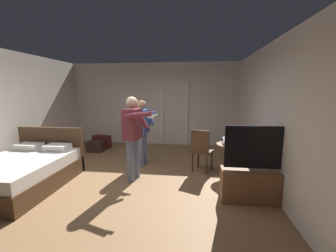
{
  "coord_description": "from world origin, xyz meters",
  "views": [
    {
      "loc": [
        1.39,
        -4.07,
        1.87
      ],
      "look_at": [
        0.82,
        0.54,
        1.09
      ],
      "focal_mm": 23.1,
      "sensor_mm": 36.0,
      "label": 1
    }
  ],
  "objects_px": {
    "suitcase_dark": "(102,142)",
    "side_table": "(231,154)",
    "suitcase_small": "(96,146)",
    "laptop": "(230,142)",
    "tv_flatscreen": "(260,180)",
    "bed": "(23,171)",
    "bottle_on_table": "(239,141)",
    "wooden_chair": "(201,149)",
    "person_blue_shirt": "(133,132)",
    "person_striped_shirt": "(142,128)"
  },
  "relations": [
    {
      "from": "bed",
      "to": "laptop",
      "type": "xyz_separation_m",
      "value": [
        4.08,
        1.04,
        0.45
      ]
    },
    {
      "from": "bottle_on_table",
      "to": "suitcase_dark",
      "type": "bearing_deg",
      "value": 154.04
    },
    {
      "from": "laptop",
      "to": "person_striped_shirt",
      "type": "relative_size",
      "value": 0.2
    },
    {
      "from": "bed",
      "to": "suitcase_dark",
      "type": "height_order",
      "value": "bed"
    },
    {
      "from": "side_table",
      "to": "person_striped_shirt",
      "type": "relative_size",
      "value": 0.43
    },
    {
      "from": "bottle_on_table",
      "to": "wooden_chair",
      "type": "relative_size",
      "value": 0.24
    },
    {
      "from": "tv_flatscreen",
      "to": "laptop",
      "type": "relative_size",
      "value": 3.98
    },
    {
      "from": "tv_flatscreen",
      "to": "suitcase_dark",
      "type": "height_order",
      "value": "tv_flatscreen"
    },
    {
      "from": "bed",
      "to": "suitcase_small",
      "type": "height_order",
      "value": "bed"
    },
    {
      "from": "side_table",
      "to": "bottle_on_table",
      "type": "xyz_separation_m",
      "value": [
        0.14,
        -0.08,
        0.33
      ]
    },
    {
      "from": "bed",
      "to": "person_striped_shirt",
      "type": "height_order",
      "value": "person_striped_shirt"
    },
    {
      "from": "person_blue_shirt",
      "to": "person_striped_shirt",
      "type": "distance_m",
      "value": 0.93
    },
    {
      "from": "suitcase_dark",
      "to": "side_table",
      "type": "bearing_deg",
      "value": -15.19
    },
    {
      "from": "tv_flatscreen",
      "to": "laptop",
      "type": "distance_m",
      "value": 1.19
    },
    {
      "from": "side_table",
      "to": "person_blue_shirt",
      "type": "distance_m",
      "value": 2.17
    },
    {
      "from": "bed",
      "to": "person_blue_shirt",
      "type": "bearing_deg",
      "value": 15.83
    },
    {
      "from": "bottle_on_table",
      "to": "suitcase_dark",
      "type": "relative_size",
      "value": 0.43
    },
    {
      "from": "suitcase_dark",
      "to": "suitcase_small",
      "type": "bearing_deg",
      "value": -79.85
    },
    {
      "from": "laptop",
      "to": "suitcase_small",
      "type": "height_order",
      "value": "laptop"
    },
    {
      "from": "person_blue_shirt",
      "to": "tv_flatscreen",
      "type": "bearing_deg",
      "value": -14.78
    },
    {
      "from": "wooden_chair",
      "to": "laptop",
      "type": "bearing_deg",
      "value": -13.45
    },
    {
      "from": "suitcase_small",
      "to": "bottle_on_table",
      "type": "bearing_deg",
      "value": -22.69
    },
    {
      "from": "person_blue_shirt",
      "to": "wooden_chair",
      "type": "bearing_deg",
      "value": 22.95
    },
    {
      "from": "bottle_on_table",
      "to": "laptop",
      "type": "bearing_deg",
      "value": 167.77
    },
    {
      "from": "laptop",
      "to": "wooden_chair",
      "type": "height_order",
      "value": "wooden_chair"
    },
    {
      "from": "laptop",
      "to": "bottle_on_table",
      "type": "bearing_deg",
      "value": -12.23
    },
    {
      "from": "bed",
      "to": "suitcase_small",
      "type": "relative_size",
      "value": 4.29
    },
    {
      "from": "tv_flatscreen",
      "to": "suitcase_small",
      "type": "xyz_separation_m",
      "value": [
        -4.1,
        2.51,
        -0.21
      ]
    },
    {
      "from": "bottle_on_table",
      "to": "person_blue_shirt",
      "type": "height_order",
      "value": "person_blue_shirt"
    },
    {
      "from": "bed",
      "to": "bottle_on_table",
      "type": "relative_size",
      "value": 8.48
    },
    {
      "from": "suitcase_dark",
      "to": "suitcase_small",
      "type": "xyz_separation_m",
      "value": [
        -0.0,
        -0.44,
        -0.04
      ]
    },
    {
      "from": "tv_flatscreen",
      "to": "bottle_on_table",
      "type": "height_order",
      "value": "tv_flatscreen"
    },
    {
      "from": "tv_flatscreen",
      "to": "suitcase_small",
      "type": "height_order",
      "value": "tv_flatscreen"
    },
    {
      "from": "side_table",
      "to": "tv_flatscreen",
      "type": "bearing_deg",
      "value": -74.47
    },
    {
      "from": "person_striped_shirt",
      "to": "suitcase_small",
      "type": "height_order",
      "value": "person_striped_shirt"
    },
    {
      "from": "side_table",
      "to": "person_blue_shirt",
      "type": "relative_size",
      "value": 0.4
    },
    {
      "from": "suitcase_small",
      "to": "laptop",
      "type": "bearing_deg",
      "value": -23.04
    },
    {
      "from": "side_table",
      "to": "suitcase_dark",
      "type": "relative_size",
      "value": 1.28
    },
    {
      "from": "bed",
      "to": "bottle_on_table",
      "type": "bearing_deg",
      "value": 13.26
    },
    {
      "from": "person_striped_shirt",
      "to": "suitcase_dark",
      "type": "distance_m",
      "value": 2.33
    },
    {
      "from": "tv_flatscreen",
      "to": "person_striped_shirt",
      "type": "height_order",
      "value": "person_striped_shirt"
    },
    {
      "from": "person_blue_shirt",
      "to": "suitcase_dark",
      "type": "xyz_separation_m",
      "value": [
        -1.74,
        2.33,
        -0.8
      ]
    },
    {
      "from": "side_table",
      "to": "bed",
      "type": "bearing_deg",
      "value": -165.26
    },
    {
      "from": "person_blue_shirt",
      "to": "suitcase_dark",
      "type": "height_order",
      "value": "person_blue_shirt"
    },
    {
      "from": "side_table",
      "to": "laptop",
      "type": "height_order",
      "value": "laptop"
    },
    {
      "from": "tv_flatscreen",
      "to": "laptop",
      "type": "bearing_deg",
      "value": 107.58
    },
    {
      "from": "laptop",
      "to": "bed",
      "type": "bearing_deg",
      "value": -165.72
    },
    {
      "from": "side_table",
      "to": "laptop",
      "type": "bearing_deg",
      "value": -124.62
    },
    {
      "from": "bed",
      "to": "tv_flatscreen",
      "type": "xyz_separation_m",
      "value": [
        4.42,
        -0.04,
        0.07
      ]
    },
    {
      "from": "tv_flatscreen",
      "to": "wooden_chair",
      "type": "distance_m",
      "value": 1.55
    }
  ]
}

